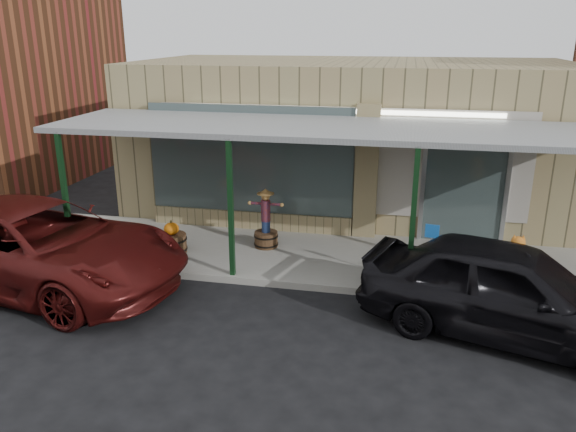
% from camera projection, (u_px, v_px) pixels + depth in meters
% --- Properties ---
extents(ground, '(120.00, 120.00, 0.00)m').
position_uv_depth(ground, '(298.00, 343.00, 9.47)').
color(ground, black).
rests_on(ground, ground).
extents(sidewalk, '(40.00, 3.20, 0.15)m').
position_uv_depth(sidewalk, '(327.00, 258.00, 12.79)').
color(sidewalk, gray).
rests_on(sidewalk, ground).
extents(storefront, '(12.00, 6.25, 4.20)m').
position_uv_depth(storefront, '(350.00, 135.00, 16.39)').
color(storefront, '#8F8157').
rests_on(storefront, ground).
extents(awning, '(12.00, 3.00, 3.04)m').
position_uv_depth(awning, '(330.00, 130.00, 11.83)').
color(awning, slate).
rests_on(awning, ground).
extents(block_buildings_near, '(61.00, 8.00, 8.00)m').
position_uv_depth(block_buildings_near, '(424.00, 75.00, 16.44)').
color(block_buildings_near, brown).
rests_on(block_buildings_near, ground).
extents(barrel_scarecrow, '(0.86, 0.58, 1.42)m').
position_uv_depth(barrel_scarecrow, '(266.00, 227.00, 13.14)').
color(barrel_scarecrow, brown).
rests_on(barrel_scarecrow, sidewalk).
extents(barrel_pumpkin, '(0.75, 0.75, 0.77)m').
position_uv_depth(barrel_pumpkin, '(172.00, 241.00, 12.86)').
color(barrel_pumpkin, brown).
rests_on(barrel_pumpkin, sidewalk).
extents(handicap_sign, '(0.27, 0.06, 1.30)m').
position_uv_depth(handicap_sign, '(431.00, 247.00, 10.96)').
color(handicap_sign, gray).
rests_on(handicap_sign, sidewalk).
extents(parked_sedan, '(5.30, 3.35, 1.68)m').
position_uv_depth(parked_sedan, '(508.00, 290.00, 9.48)').
color(parked_sedan, black).
rests_on(parked_sedan, ground).
extents(car_maroon, '(6.62, 3.90, 1.73)m').
position_uv_depth(car_maroon, '(38.00, 246.00, 11.37)').
color(car_maroon, '#4C100F').
rests_on(car_maroon, ground).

